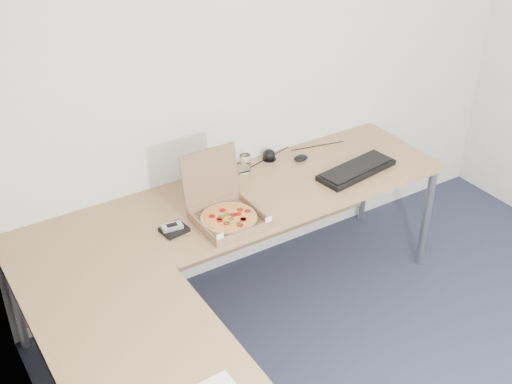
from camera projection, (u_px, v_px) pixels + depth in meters
desk at (224, 263)px, 3.20m from camera, size 2.50×2.20×0.73m
pizza_box at (227, 214)px, 3.44m from camera, size 0.33×0.38×0.33m
drinking_glass at (245, 163)px, 3.86m from camera, size 0.06×0.06×0.11m
keyboard at (356, 170)px, 3.88m from camera, size 0.52×0.25×0.03m
mouse at (301, 158)px, 4.00m from camera, size 0.10×0.07×0.03m
wallet at (174, 230)px, 3.37m from camera, size 0.14×0.12×0.02m
phone at (172, 227)px, 3.36m from camera, size 0.11×0.07×0.02m
dome_speaker at (269, 154)px, 4.00m from camera, size 0.09×0.09×0.07m
cable_bundle at (262, 161)px, 3.99m from camera, size 0.54×0.11×0.01m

